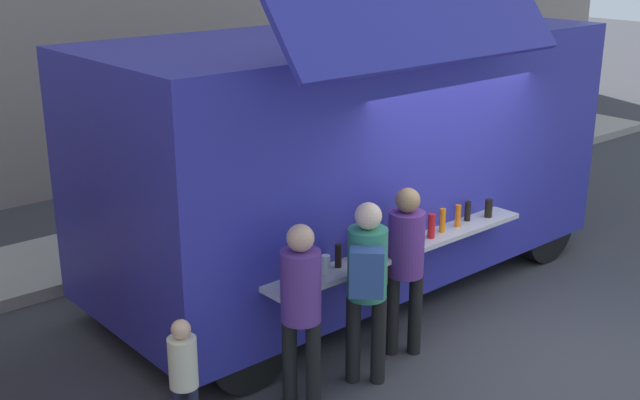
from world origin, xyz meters
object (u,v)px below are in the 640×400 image
(child_near_queue, at_px, (184,372))
(food_truck_main, at_px, (353,152))
(customer_mid_with_backpack, at_px, (367,277))
(trash_bin, at_px, (440,149))
(customer_rear_waiting, at_px, (301,301))
(customer_front_ordering, at_px, (404,258))

(child_near_queue, bearing_deg, food_truck_main, -0.33)
(food_truck_main, xyz_separation_m, customer_mid_with_backpack, (-1.42, -1.77, -0.53))
(food_truck_main, bearing_deg, child_near_queue, -155.06)
(trash_bin, bearing_deg, customer_mid_with_backpack, -143.48)
(food_truck_main, height_order, customer_rear_waiting, food_truck_main)
(food_truck_main, relative_size, customer_mid_with_backpack, 3.46)
(trash_bin, relative_size, child_near_queue, 0.83)
(customer_front_ordering, bearing_deg, child_near_queue, 126.80)
(food_truck_main, relative_size, child_near_queue, 5.34)
(trash_bin, relative_size, customer_mid_with_backpack, 0.54)
(trash_bin, distance_m, customer_rear_waiting, 7.40)
(customer_rear_waiting, bearing_deg, customer_front_ordering, -22.90)
(trash_bin, relative_size, customer_front_ordering, 0.55)
(food_truck_main, xyz_separation_m, trash_bin, (4.10, 2.32, -1.13))
(food_truck_main, relative_size, customer_front_ordering, 3.54)
(customer_front_ordering, xyz_separation_m, child_near_queue, (-2.42, 0.02, -0.34))
(trash_bin, bearing_deg, food_truck_main, -150.51)
(trash_bin, xyz_separation_m, customer_rear_waiting, (-6.20, -4.00, 0.54))
(customer_mid_with_backpack, relative_size, child_near_queue, 1.54)
(trash_bin, height_order, customer_rear_waiting, customer_rear_waiting)
(trash_bin, height_order, customer_front_ordering, customer_front_ordering)
(food_truck_main, distance_m, customer_front_ordering, 1.84)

